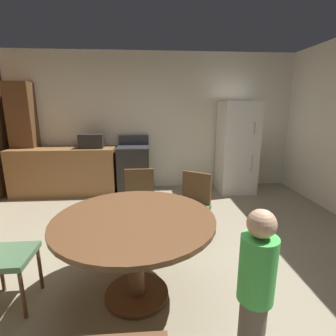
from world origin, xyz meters
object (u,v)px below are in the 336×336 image
Objects in this scene: refrigerator at (237,147)px; microwave at (92,141)px; oven_range at (134,169)px; chair_northeast at (192,203)px; person_child at (255,288)px; chair_north at (139,199)px; dining_table at (135,233)px.

refrigerator is 2.80m from microwave.
oven_range is 1.26× the size of chair_northeast.
person_child is (-1.08, -3.51, -0.30)m from refrigerator.
chair_north is at bearing -137.43° from refrigerator.
oven_range is 2.07m from refrigerator.
refrigerator is at bearing -176.76° from chair_northeast.
refrigerator is 3.68m from person_child.
microwave reaches higher than chair_northeast.
dining_table is at bearing -0.00° from chair_north.
dining_table is (0.95, -2.88, -0.42)m from microwave.
dining_table is at bearing -71.80° from microwave.
dining_table is 1.13m from chair_north.
dining_table is at bearing 0.00° from chair_northeast.
refrigerator is at bearing 132.43° from chair_north.
refrigerator is at bearing -1.03° from microwave.
chair_northeast is 0.80× the size of person_child.
oven_range is 0.62× the size of refrigerator.
chair_northeast is (-1.20, -1.91, -0.38)m from refrigerator.
oven_range is 0.81× the size of dining_table.
oven_range is at bearing -174.51° from chair_north.
person_child is (0.95, -3.56, 0.11)m from oven_range.
oven_range is 2.13m from chair_northeast.
chair_north is (0.17, -1.76, 0.03)m from oven_range.
chair_northeast is (1.60, -1.96, -0.53)m from microwave.
chair_northeast is at bearing 54.60° from dining_table.
dining_table is at bearing -0.00° from person_child.
microwave is 0.51× the size of chair_northeast.
microwave is (-2.80, 0.05, 0.15)m from refrigerator.
oven_range is 0.95m from microwave.
chair_north is 0.69m from chair_northeast.
oven_range is 2.50× the size of microwave.
chair_north is (-1.86, -1.70, -0.38)m from refrigerator.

